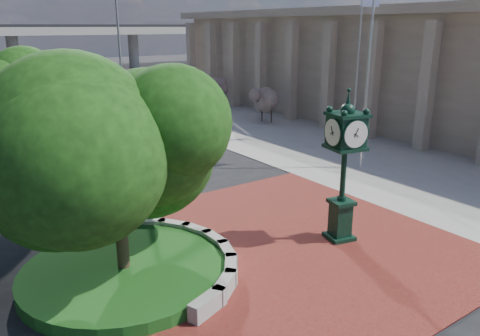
% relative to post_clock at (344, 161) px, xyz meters
% --- Properties ---
extents(ground, '(200.00, 200.00, 0.00)m').
position_rel_post_clock_xyz_m(ground, '(-2.29, 1.83, -2.90)').
color(ground, black).
rests_on(ground, ground).
extents(plaza, '(12.00, 12.00, 0.04)m').
position_rel_post_clock_xyz_m(plaza, '(-2.29, 0.83, -2.88)').
color(plaza, maroon).
rests_on(plaza, ground).
extents(sidewalk, '(20.00, 50.00, 0.04)m').
position_rel_post_clock_xyz_m(sidewalk, '(13.71, 11.83, -2.88)').
color(sidewalk, '#9E9B93').
rests_on(sidewalk, ground).
extents(planter_wall, '(2.96, 6.77, 0.54)m').
position_rel_post_clock_xyz_m(planter_wall, '(-5.00, 1.83, -2.63)').
color(planter_wall, '#9E9B93').
rests_on(planter_wall, ground).
extents(grass_bed, '(6.10, 6.10, 0.40)m').
position_rel_post_clock_xyz_m(grass_bed, '(-7.29, 1.83, -2.70)').
color(grass_bed, '#124114').
rests_on(grass_bed, ground).
extents(civic_building, '(17.35, 44.00, 8.60)m').
position_rel_post_clock_xyz_m(civic_building, '(21.31, 13.83, 1.42)').
color(civic_building, tan).
rests_on(civic_building, ground).
extents(tree_planter, '(5.20, 5.20, 6.33)m').
position_rel_post_clock_xyz_m(tree_planter, '(-7.29, 1.83, 0.82)').
color(tree_planter, '#38281C').
rests_on(tree_planter, ground).
extents(tree_street, '(4.40, 4.40, 5.45)m').
position_rel_post_clock_xyz_m(tree_street, '(-6.29, 19.83, 0.34)').
color(tree_street, '#38281C').
rests_on(tree_street, ground).
extents(post_clock, '(1.28, 1.28, 5.28)m').
position_rel_post_clock_xyz_m(post_clock, '(0.00, 0.00, 0.00)').
color(post_clock, black).
rests_on(post_clock, ground).
extents(parked_car, '(2.54, 4.86, 1.58)m').
position_rel_post_clock_xyz_m(parked_car, '(-1.27, 43.05, -2.11)').
color(parked_car, '#57170C').
rests_on(parked_car, ground).
extents(flagpole_a, '(1.64, 0.19, 10.44)m').
position_rel_post_clock_xyz_m(flagpole_a, '(7.46, 5.47, 2.45)').
color(flagpole_a, silver).
rests_on(flagpole_a, ground).
extents(flagpole_b, '(1.50, 0.35, 9.72)m').
position_rel_post_clock_xyz_m(flagpole_b, '(11.73, 9.89, 2.08)').
color(flagpole_b, silver).
rests_on(flagpole_b, ground).
extents(street_lamp_near, '(2.21, 0.77, 10.02)m').
position_rel_post_clock_xyz_m(street_lamp_near, '(2.52, 25.75, 2.97)').
color(street_lamp_near, slate).
rests_on(street_lamp_near, ground).
extents(shrub_near, '(1.20, 1.20, 2.20)m').
position_rel_post_clock_xyz_m(shrub_near, '(11.00, 17.53, -1.31)').
color(shrub_near, '#38281C').
rests_on(shrub_near, ground).
extents(shrub_mid, '(1.20, 1.20, 2.20)m').
position_rel_post_clock_xyz_m(shrub_mid, '(10.89, 18.57, -1.31)').
color(shrub_mid, '#38281C').
rests_on(shrub_mid, ground).
extents(shrub_far, '(1.20, 1.20, 2.20)m').
position_rel_post_clock_xyz_m(shrub_far, '(11.53, 25.92, -1.31)').
color(shrub_far, '#38281C').
rests_on(shrub_far, ground).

